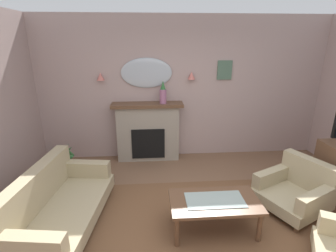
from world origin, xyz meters
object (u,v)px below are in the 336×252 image
object	(u,v)px
wall_mirror	(147,73)
floral_couch	(56,203)
wall_sconce_left	(100,76)
framed_picture	(225,70)
fireplace	(148,132)
mantel_vase_left	(163,93)
armchair_in_corner	(296,189)
potted_plant_small_fern	(65,159)
wall_sconce_right	(192,76)
coffee_table	(215,204)

from	to	relation	value
wall_mirror	floral_couch	xyz separation A→B (m)	(-1.19, -2.01, -1.39)
wall_sconce_left	framed_picture	size ratio (longest dim) A/B	0.39
framed_picture	floral_couch	distance (m)	3.65
fireplace	wall_mirror	bearing A→B (deg)	90.00
mantel_vase_left	floral_couch	world-z (taller)	mantel_vase_left
mantel_vase_left	armchair_in_corner	world-z (taller)	mantel_vase_left
wall_mirror	potted_plant_small_fern	bearing A→B (deg)	-155.65
wall_sconce_left	fireplace	bearing A→B (deg)	-6.16
wall_sconce_right	coffee_table	xyz separation A→B (m)	(-0.04, -2.21, -1.28)
mantel_vase_left	floral_couch	distance (m)	2.58
fireplace	potted_plant_small_fern	distance (m)	1.59
mantel_vase_left	floral_couch	bearing A→B (deg)	-128.96
wall_sconce_right	floral_couch	world-z (taller)	wall_sconce_right
framed_picture	potted_plant_small_fern	distance (m)	3.38
wall_sconce_left	framed_picture	distance (m)	2.35
potted_plant_small_fern	framed_picture	bearing A→B (deg)	12.85
fireplace	wall_mirror	xyz separation A→B (m)	(-0.00, 0.14, 1.14)
framed_picture	potted_plant_small_fern	world-z (taller)	framed_picture
wall_sconce_left	wall_sconce_right	xyz separation A→B (m)	(1.70, 0.00, 0.00)
fireplace	framed_picture	distance (m)	1.91
fireplace	wall_sconce_left	size ratio (longest dim) A/B	9.71
mantel_vase_left	wall_mirror	distance (m)	0.50
mantel_vase_left	framed_picture	world-z (taller)	framed_picture
mantel_vase_left	framed_picture	xyz separation A→B (m)	(1.20, 0.18, 0.40)
framed_picture	coffee_table	distance (m)	2.74
wall_mirror	fireplace	bearing A→B (deg)	-90.00
framed_picture	potted_plant_small_fern	xyz separation A→B (m)	(-2.98, -0.68, -1.45)
wall_mirror	coffee_table	world-z (taller)	wall_mirror
framed_picture	floral_couch	bearing A→B (deg)	-143.08
fireplace	potted_plant_small_fern	xyz separation A→B (m)	(-1.48, -0.53, -0.27)
wall_sconce_left	floral_couch	world-z (taller)	wall_sconce_left
wall_mirror	framed_picture	size ratio (longest dim) A/B	2.67
coffee_table	mantel_vase_left	bearing A→B (deg)	103.79
wall_mirror	wall_sconce_right	xyz separation A→B (m)	(0.85, -0.05, -0.05)
wall_sconce_right	potted_plant_small_fern	world-z (taller)	wall_sconce_right
fireplace	coffee_table	distance (m)	2.28
armchair_in_corner	potted_plant_small_fern	size ratio (longest dim) A/B	1.91
floral_couch	mantel_vase_left	bearing A→B (deg)	51.04
fireplace	mantel_vase_left	size ratio (longest dim) A/B	3.19
armchair_in_corner	floral_couch	bearing A→B (deg)	-178.02
floral_couch	fireplace	bearing A→B (deg)	57.55
floral_couch	framed_picture	bearing A→B (deg)	36.92
wall_mirror	coffee_table	size ratio (longest dim) A/B	0.87
framed_picture	coffee_table	world-z (taller)	framed_picture
mantel_vase_left	fireplace	bearing A→B (deg)	174.61
fireplace	wall_sconce_right	distance (m)	1.38
fireplace	floral_couch	xyz separation A→B (m)	(-1.19, -1.87, -0.25)
mantel_vase_left	floral_couch	xyz separation A→B (m)	(-1.49, -1.84, -1.03)
wall_mirror	framed_picture	xyz separation A→B (m)	(1.50, 0.01, 0.04)
wall_sconce_right	framed_picture	size ratio (longest dim) A/B	0.39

